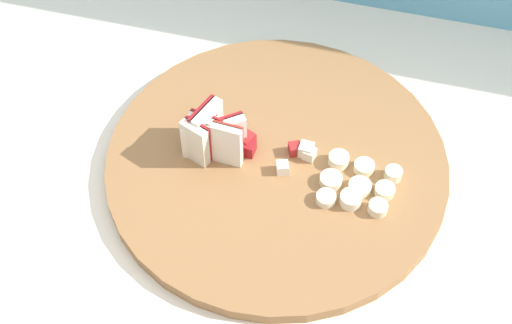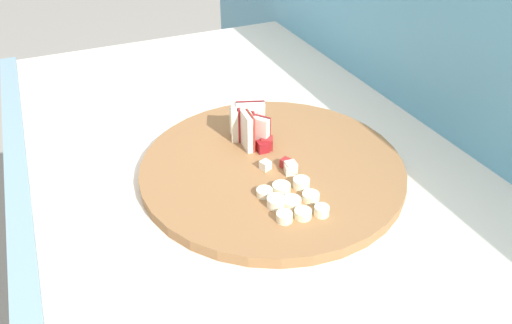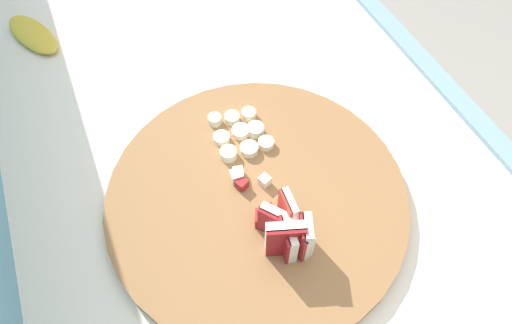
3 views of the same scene
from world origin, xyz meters
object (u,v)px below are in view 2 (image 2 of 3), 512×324
Objects in this scene: cutting_board at (272,167)px; apple_wedge_fan at (247,125)px; banana_slice_rows at (292,199)px; apple_dice_pile at (273,154)px.

cutting_board is 0.10m from apple_wedge_fan.
apple_dice_pile is at bearing 167.83° from banana_slice_rows.
banana_slice_rows is (0.20, -0.01, -0.02)m from apple_wedge_fan.
cutting_board is 5.52× the size of apple_wedge_fan.
apple_wedge_fan is 0.75× the size of apple_dice_pile.
apple_dice_pile is at bearing 11.30° from apple_wedge_fan.
apple_dice_pile is at bearing 147.68° from cutting_board.
apple_wedge_fan is 0.81× the size of banana_slice_rows.
banana_slice_rows is (0.11, -0.02, 0.02)m from cutting_board.
cutting_board is at bearing -32.32° from apple_dice_pile.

